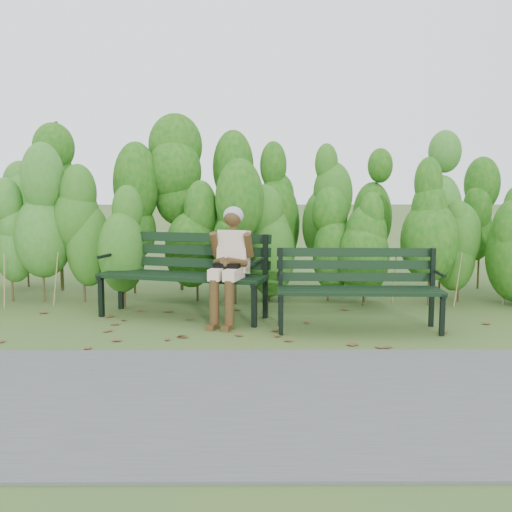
{
  "coord_description": "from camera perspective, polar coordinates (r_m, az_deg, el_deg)",
  "views": [
    {
      "loc": [
        -0.04,
        -6.41,
        1.56
      ],
      "look_at": [
        0.0,
        0.35,
        0.75
      ],
      "focal_mm": 42.0,
      "sensor_mm": 36.0,
      "label": 1
    }
  ],
  "objects": [
    {
      "name": "seated_woman",
      "position": [
        6.72,
        -2.49,
        -0.04
      ],
      "size": [
        0.53,
        0.77,
        1.31
      ],
      "color": "beige",
      "rests_on": "ground"
    },
    {
      "name": "hedge_band",
      "position": [
        8.27,
        -0.06,
        4.75
      ],
      "size": [
        11.04,
        1.67,
        2.42
      ],
      "color": "#47381E",
      "rests_on": "ground"
    },
    {
      "name": "bench_left",
      "position": [
        7.14,
        -6.69,
        -1.09
      ],
      "size": [
        2.07,
        1.17,
        0.99
      ],
      "color": "black",
      "rests_on": "ground"
    },
    {
      "name": "footpath",
      "position": [
        4.49,
        0.21,
        -13.46
      ],
      "size": [
        60.0,
        2.5,
        0.01
      ],
      "primitive_type": "cube",
      "color": "#474749",
      "rests_on": "ground"
    },
    {
      "name": "leaf_litter",
      "position": [
        6.66,
        5.26,
        -6.71
      ],
      "size": [
        5.59,
        2.24,
        0.01
      ],
      "color": "brown",
      "rests_on": "ground"
    },
    {
      "name": "ground",
      "position": [
        6.59,
        0.02,
        -6.85
      ],
      "size": [
        80.0,
        80.0,
        0.0
      ],
      "primitive_type": "plane",
      "color": "#3B5D2A"
    },
    {
      "name": "bench_right",
      "position": [
        6.55,
        9.66,
        -2.45
      ],
      "size": [
        1.76,
        0.62,
        0.87
      ],
      "color": "black",
      "rests_on": "ground"
    }
  ]
}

